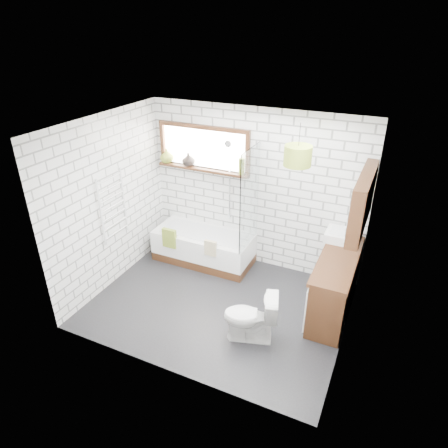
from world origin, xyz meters
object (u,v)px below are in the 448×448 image
at_px(pendant, 298,156).
at_px(basin, 342,236).
at_px(vanity, 335,285).
at_px(toilet, 250,317).
at_px(bathtub, 204,247).

bearing_deg(pendant, basin, 37.03).
xyz_separation_m(vanity, basin, (-0.06, 0.50, 0.48)).
distance_m(basin, toilet, 1.77).
relative_size(bathtub, pendant, 4.66).
distance_m(bathtub, basin, 2.22).
bearing_deg(basin, bathtub, -176.89).
height_order(basin, pendant, pendant).
distance_m(bathtub, toilet, 1.93).
bearing_deg(vanity, pendant, 176.68).
relative_size(basin, toilet, 0.67).
distance_m(basin, pendant, 1.43).
bearing_deg(bathtub, vanity, -9.99).
bearing_deg(basin, vanity, -83.16).
relative_size(vanity, basin, 3.26).
bearing_deg(pendant, vanity, -3.32).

